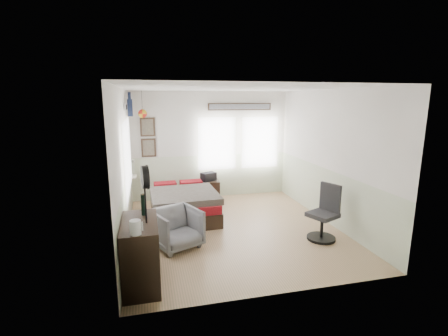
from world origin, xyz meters
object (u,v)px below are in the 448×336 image
Objects in this scene: task_chair at (324,217)px; armchair at (177,228)px; nightstand at (209,191)px; dresser at (141,253)px; bed at (183,204)px.

armchair is at bearing 149.94° from task_chair.
armchair is 2.61m from nightstand.
armchair is (0.58, 1.02, -0.11)m from dresser.
nightstand is (0.74, 0.95, -0.03)m from bed.
dresser is at bearing 169.06° from task_chair.
dresser is 1.34× the size of armchair.
task_chair reaches higher than armchair.
task_chair is at bearing -38.68° from bed.
dresser is (-0.86, -2.48, 0.16)m from bed.
armchair is (-0.28, -1.46, 0.05)m from bed.
task_chair is (1.62, -2.70, 0.15)m from nightstand.
armchair is at bearing 60.31° from dresser.
bed is 3.63× the size of nightstand.
dresser is at bearing -109.06° from nightstand.
dresser is at bearing -111.18° from bed.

